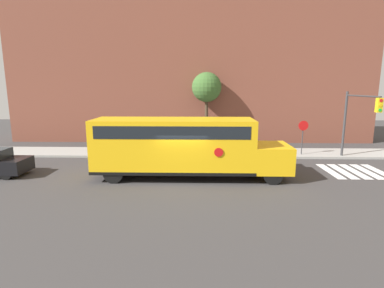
{
  "coord_description": "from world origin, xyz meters",
  "views": [
    {
      "loc": [
        0.86,
        -15.08,
        4.81
      ],
      "look_at": [
        0.44,
        1.08,
        1.75
      ],
      "focal_mm": 28.0,
      "sensor_mm": 36.0,
      "label": 1
    }
  ],
  "objects": [
    {
      "name": "sidewalk_strip",
      "position": [
        0.0,
        6.5,
        0.07
      ],
      "size": [
        44.0,
        3.0,
        0.15
      ],
      "color": "#9E9E99",
      "rests_on": "ground"
    },
    {
      "name": "building_backdrop",
      "position": [
        0.0,
        13.0,
        6.84
      ],
      "size": [
        32.0,
        4.0,
        13.69
      ],
      "color": "brown",
      "rests_on": "ground"
    },
    {
      "name": "traffic_light",
      "position": [
        10.76,
        4.08,
        3.09
      ],
      "size": [
        0.28,
        3.97,
        4.55
      ],
      "color": "#38383A",
      "rests_on": "ground"
    },
    {
      "name": "school_bus",
      "position": [
        -0.08,
        0.58,
        1.81
      ],
      "size": [
        10.34,
        2.57,
        3.18
      ],
      "color": "yellow",
      "rests_on": "ground"
    },
    {
      "name": "crosswalk_stripes",
      "position": [
        9.9,
        2.0,
        0.0
      ],
      "size": [
        3.3,
        3.2,
        0.01
      ],
      "color": "white",
      "rests_on": "ground"
    },
    {
      "name": "tree_near_sidewalk",
      "position": [
        1.43,
        10.21,
        4.78
      ],
      "size": [
        2.46,
        2.46,
        6.07
      ],
      "color": "#423323",
      "rests_on": "ground"
    },
    {
      "name": "stop_sign",
      "position": [
        8.08,
        5.8,
        1.67
      ],
      "size": [
        0.68,
        0.1,
        2.54
      ],
      "color": "#38383A",
      "rests_on": "ground"
    },
    {
      "name": "ground_plane",
      "position": [
        0.0,
        0.0,
        0.0
      ],
      "size": [
        60.0,
        60.0,
        0.0
      ],
      "primitive_type": "plane",
      "color": "#3A3838"
    }
  ]
}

